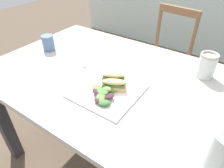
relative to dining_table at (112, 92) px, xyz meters
The scene contains 11 objects.
dining_table is the anchor object (origin of this frame).
chair_wooden_far 0.87m from the dining_table, 91.30° to the left, with size 0.45×0.45×0.87m.
plate_lunch 0.19m from the dining_table, 64.68° to the right, with size 0.30×0.30×0.01m, color white.
sandwich_half_front 0.21m from the dining_table, 51.52° to the right, with size 0.12×0.10×0.06m.
sandwich_half_back 0.17m from the dining_table, 51.38° to the right, with size 0.12×0.10×0.06m.
salad_mixed_greens 0.24m from the dining_table, 66.88° to the right, with size 0.17×0.17×0.04m.
napkin_folded 0.24m from the dining_table, 149.42° to the right, with size 0.11×0.23×0.00m, color white.
fork_on_napkin 0.23m from the dining_table, 153.16° to the right, with size 0.06×0.18×0.00m.
bottle_cold_brew 0.64m from the dining_table, 23.59° to the right, with size 0.08×0.08×0.20m.
mason_jar_iced_tea 0.51m from the dining_table, 32.67° to the left, with size 0.09×0.09×0.13m.
cup_extra_side 0.53m from the dining_table, behind, with size 0.07×0.07×0.10m, color #4C6B93.
Camera 1 is at (0.42, -0.55, 1.33)m, focal length 32.05 mm.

